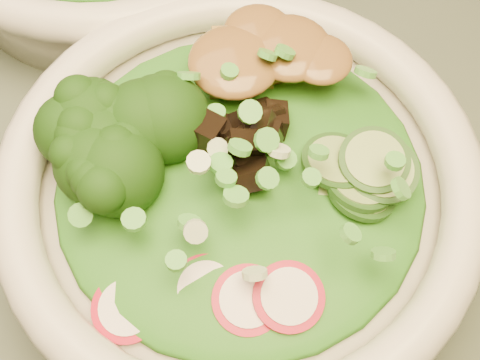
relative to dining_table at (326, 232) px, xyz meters
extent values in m
cube|color=#4D5849|center=(0.00, 0.00, 0.10)|extent=(1.20, 0.80, 0.03)
cylinder|color=silver|center=(-0.08, -0.03, 0.14)|extent=(0.26, 0.26, 0.06)
torus|color=silver|center=(-0.08, -0.03, 0.18)|extent=(0.29, 0.29, 0.03)
ellipsoid|color=#1A6014|center=(-0.08, -0.03, 0.18)|extent=(0.22, 0.22, 0.03)
ellipsoid|color=brown|center=(-0.06, 0.03, 0.21)|extent=(0.08, 0.06, 0.02)
camera|label=1|loc=(-0.10, -0.22, 0.53)|focal=50.00mm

